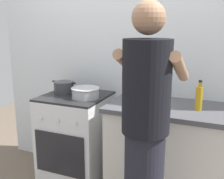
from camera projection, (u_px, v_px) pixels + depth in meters
The scene contains 8 objects.
back_wall at pixel (141, 58), 2.63m from camera, with size 3.20×0.10×2.50m.
countertop at pixel (166, 155), 2.37m from camera, with size 1.00×0.60×0.90m.
stove_range at pixel (76, 139), 2.71m from camera, with size 0.60×0.62×0.90m.
pot at pixel (64, 87), 2.67m from camera, with size 0.26×0.20×0.12m.
mixing_bowl at pixel (86, 92), 2.50m from camera, with size 0.27×0.27×0.10m.
utensil_crock at pixel (147, 87), 2.49m from camera, with size 0.10×0.10×0.34m.
oil_bottle at pixel (199, 98), 2.13m from camera, with size 0.06×0.06×0.24m.
person at pixel (145, 137), 1.73m from camera, with size 0.41×0.50×1.70m.
Camera 1 is at (0.96, -2.03, 1.56)m, focal length 43.38 mm.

